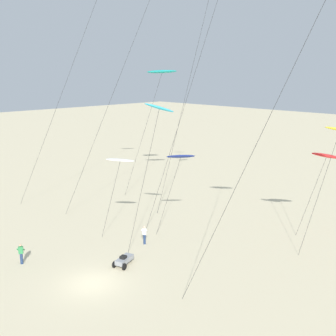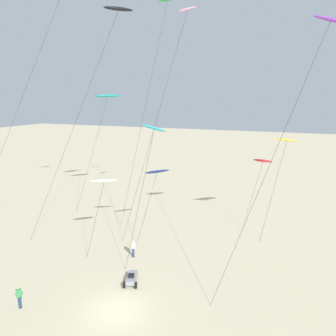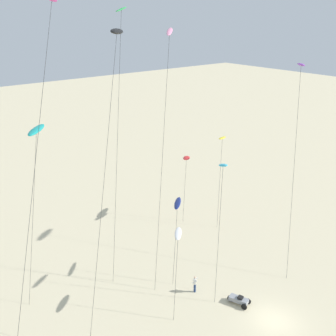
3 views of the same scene
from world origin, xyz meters
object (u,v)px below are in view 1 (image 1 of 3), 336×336
(kite_navy, at_px, (181,157))
(kite_red, at_px, (326,156))
(kite_flyer_nearest, at_px, (21,253))
(kite_flyer_middle, at_px, (144,234))
(kite_teal, at_px, (162,72))
(kite_cyan, at_px, (159,110))
(kite_white, at_px, (120,161))
(beach_buggy, at_px, (124,260))

(kite_navy, height_order, kite_red, kite_red)
(kite_navy, xyz_separation_m, kite_flyer_nearest, (-4.84, -12.98, -6.54))
(kite_red, xyz_separation_m, kite_flyer_middle, (-9.97, -12.64, -6.64))
(kite_flyer_nearest, bearing_deg, kite_navy, 69.56)
(kite_navy, relative_size, kite_teal, 0.52)
(kite_flyer_middle, bearing_deg, kite_red, 51.74)
(kite_flyer_middle, bearing_deg, kite_navy, 76.27)
(kite_red, xyz_separation_m, kite_flyer_nearest, (-13.93, -22.03, -6.64))
(kite_navy, bearing_deg, kite_cyan, -68.93)
(kite_cyan, bearing_deg, kite_navy, 111.07)
(kite_white, bearing_deg, beach_buggy, -36.59)
(beach_buggy, bearing_deg, kite_red, 63.75)
(kite_teal, bearing_deg, kite_navy, -36.07)
(kite_flyer_nearest, xyz_separation_m, beach_buggy, (5.83, 5.61, -0.46))
(kite_red, bearing_deg, beach_buggy, -116.25)
(kite_red, relative_size, kite_teal, 0.53)
(kite_flyer_middle, height_order, beach_buggy, kite_flyer_middle)
(kite_navy, distance_m, kite_red, 12.83)
(kite_navy, xyz_separation_m, beach_buggy, (1.00, -7.37, -7.00))
(kite_teal, bearing_deg, kite_cyan, -44.54)
(kite_teal, relative_size, kite_flyer_middle, 9.01)
(kite_red, relative_size, kite_flyer_middle, 4.77)
(kite_cyan, xyz_separation_m, kite_teal, (-11.55, 11.37, 2.78))
(kite_white, distance_m, kite_flyer_middle, 6.80)
(kite_cyan, height_order, beach_buggy, kite_cyan)
(kite_cyan, bearing_deg, kite_red, 60.27)
(kite_navy, distance_m, kite_cyan, 6.29)
(kite_cyan, bearing_deg, kite_teal, 135.46)
(kite_cyan, distance_m, kite_white, 6.88)
(kite_white, xyz_separation_m, kite_flyer_nearest, (-1.43, -8.88, -6.29))
(kite_flyer_middle, bearing_deg, kite_flyer_nearest, -112.87)
(kite_cyan, height_order, kite_white, kite_cyan)
(kite_red, distance_m, kite_flyer_nearest, 26.89)
(kite_navy, bearing_deg, kite_flyer_middle, -103.73)
(kite_cyan, relative_size, kite_white, 1.69)
(kite_teal, bearing_deg, kite_flyer_nearest, -75.77)
(kite_red, xyz_separation_m, kite_white, (-12.50, -13.15, -0.35))
(kite_red, height_order, kite_white, kite_red)
(kite_flyer_nearest, bearing_deg, beach_buggy, 43.89)
(kite_navy, bearing_deg, kite_flyer_nearest, -110.44)
(kite_cyan, height_order, kite_flyer_nearest, kite_cyan)
(kite_flyer_nearest, xyz_separation_m, kite_flyer_middle, (3.96, 9.38, 0.00))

